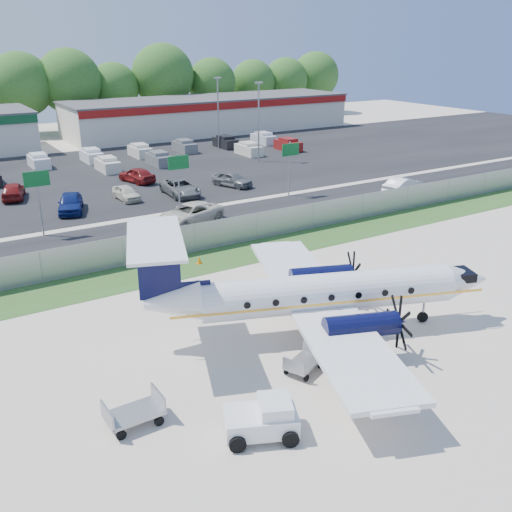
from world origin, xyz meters
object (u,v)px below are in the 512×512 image
baggage_cart_near (134,412)px  baggage_cart_far (304,362)px  aircraft (320,293)px  pushback_tug (264,418)px

baggage_cart_near → baggage_cart_far: baggage_cart_near is taller
aircraft → baggage_cart_near: bearing=-168.4°
pushback_tug → baggage_cart_near: 4.90m
aircraft → baggage_cart_near: size_ratio=8.36×
aircraft → baggage_cart_far: aircraft is taller
aircraft → baggage_cart_far: size_ratio=8.61×
aircraft → baggage_cart_far: (-2.72, -2.47, -1.69)m
aircraft → pushback_tug: bearing=-141.5°
aircraft → baggage_cart_near: aircraft is taller
baggage_cart_far → pushback_tug: bearing=-144.4°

